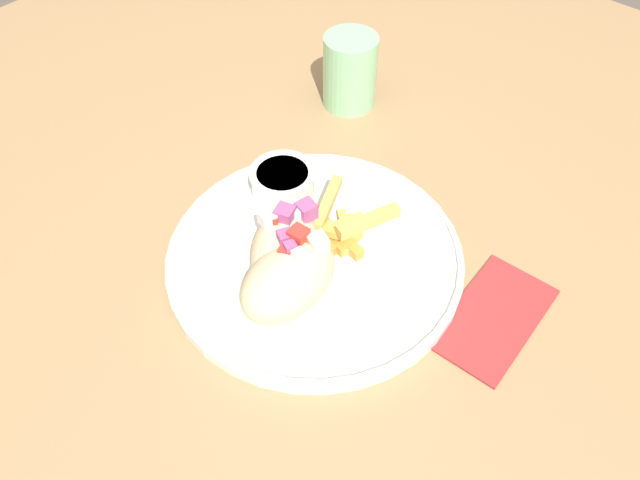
% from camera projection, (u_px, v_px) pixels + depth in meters
% --- Properties ---
extents(table, '(1.49, 1.49, 0.71)m').
position_uv_depth(table, '(315.00, 293.00, 0.71)').
color(table, '#9E7A51').
rests_on(table, ground_plane).
extents(napkin, '(0.14, 0.08, 0.00)m').
position_uv_depth(napkin, '(494.00, 317.00, 0.62)').
color(napkin, maroon).
rests_on(napkin, table).
extents(plate, '(0.31, 0.31, 0.02)m').
position_uv_depth(plate, '(320.00, 255.00, 0.66)').
color(plate, white).
rests_on(plate, table).
extents(pita_sandwich_near, '(0.11, 0.08, 0.07)m').
position_uv_depth(pita_sandwich_near, '(289.00, 278.00, 0.60)').
color(pita_sandwich_near, beige).
rests_on(pita_sandwich_near, plate).
extents(pita_sandwich_far, '(0.13, 0.12, 0.07)m').
position_uv_depth(pita_sandwich_far, '(285.00, 246.00, 0.62)').
color(pita_sandwich_far, beige).
rests_on(pita_sandwich_far, plate).
extents(fries_pile, '(0.13, 0.14, 0.04)m').
position_uv_depth(fries_pile, '(322.00, 227.00, 0.67)').
color(fries_pile, '#E5B251').
rests_on(fries_pile, plate).
extents(sauce_ramekin, '(0.07, 0.07, 0.04)m').
position_uv_depth(sauce_ramekin, '(283.00, 183.00, 0.69)').
color(sauce_ramekin, white).
rests_on(sauce_ramekin, plate).
extents(water_glass, '(0.07, 0.07, 0.10)m').
position_uv_depth(water_glass, '(350.00, 74.00, 0.82)').
color(water_glass, '#8CCC93').
rests_on(water_glass, table).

